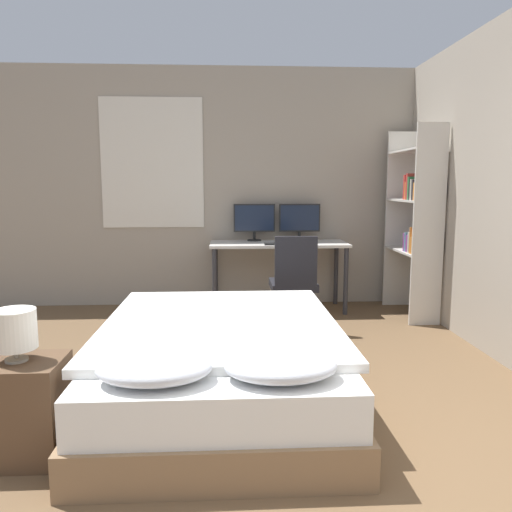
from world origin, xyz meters
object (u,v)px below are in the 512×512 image
(bedside_lamp, at_px, (15,330))
(monitor_left, at_px, (254,220))
(office_chair, at_px, (294,292))
(bed, at_px, (221,363))
(desk, at_px, (279,251))
(nightstand, at_px, (20,409))
(keyboard, at_px, (280,244))
(computer_mouse, at_px, (305,243))
(monitor_right, at_px, (300,220))
(bookshelf, at_px, (416,214))

(bedside_lamp, xyz_separation_m, monitor_left, (1.36, 3.17, 0.32))
(bedside_lamp, relative_size, office_chair, 0.29)
(bed, distance_m, desk, 2.48)
(nightstand, xyz_separation_m, keyboard, (1.62, 2.78, 0.51))
(desk, relative_size, monitor_left, 3.22)
(nightstand, distance_m, computer_mouse, 3.40)
(monitor_right, xyz_separation_m, office_chair, (-0.18, -0.92, -0.64))
(keyboard, bearing_deg, desk, 90.00)
(bed, relative_size, keyboard, 6.09)
(monitor_right, relative_size, computer_mouse, 6.67)
(nightstand, distance_m, monitor_left, 3.52)
(monitor_left, xyz_separation_m, monitor_right, (0.52, 0.00, 0.00))
(desk, bearing_deg, computer_mouse, -36.07)
(desk, xyz_separation_m, office_chair, (0.07, -0.73, -0.30))
(bed, relative_size, bedside_lamp, 7.91)
(bed, bearing_deg, computer_mouse, 68.22)
(desk, bearing_deg, monitor_left, 143.08)
(bedside_lamp, relative_size, keyboard, 0.77)
(bed, xyz_separation_m, nightstand, (-1.01, -0.61, -0.00))
(monitor_left, distance_m, office_chair, 1.17)
(nightstand, bearing_deg, bed, 31.02)
(bedside_lamp, bearing_deg, office_chair, 52.96)
(office_chair, bearing_deg, keyboard, 97.91)
(monitor_left, height_order, keyboard, monitor_left)
(keyboard, distance_m, office_chair, 0.68)
(keyboard, bearing_deg, computer_mouse, 0.00)
(keyboard, height_order, office_chair, office_chair)
(bed, relative_size, nightstand, 4.05)
(nightstand, xyz_separation_m, monitor_right, (1.88, 3.17, 0.74))
(bed, distance_m, office_chair, 1.78)
(office_chair, bearing_deg, nightstand, -127.04)
(monitor_right, height_order, computer_mouse, monitor_right)
(computer_mouse, xyz_separation_m, office_chair, (-0.19, -0.54, -0.42))
(bedside_lamp, distance_m, monitor_left, 3.46)
(keyboard, xyz_separation_m, bookshelf, (1.40, -0.17, 0.32))
(desk, distance_m, monitor_left, 0.46)
(monitor_right, xyz_separation_m, computer_mouse, (0.00, -0.38, -0.22))
(bookshelf, bearing_deg, keyboard, 172.96)
(bed, height_order, desk, desk)
(bookshelf, bearing_deg, nightstand, -139.11)
(monitor_left, bearing_deg, monitor_right, 0.00)
(monitor_left, bearing_deg, bedside_lamp, -113.25)
(monitor_left, bearing_deg, office_chair, -70.18)
(computer_mouse, bearing_deg, bedside_lamp, -124.03)
(bed, height_order, nightstand, bed)
(bed, height_order, computer_mouse, computer_mouse)
(bed, distance_m, keyboard, 2.32)
(bedside_lamp, height_order, monitor_right, monitor_right)
(computer_mouse, bearing_deg, keyboard, 180.00)
(monitor_right, relative_size, office_chair, 0.51)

